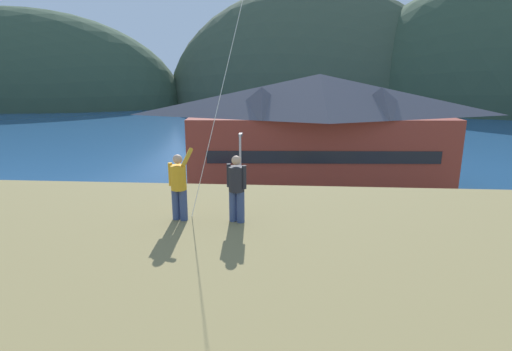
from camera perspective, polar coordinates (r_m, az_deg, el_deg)
The scene contains 19 objects.
ground_plane at distance 22.07m, azimuth -5.16°, elevation -16.31°, with size 600.00×600.00×0.00m, color #66604C.
parking_lot_pad at distance 26.42m, azimuth -3.43°, elevation -10.69°, with size 40.00×20.00×0.10m, color gray.
bay_water at distance 79.56m, azimuth 1.67°, elevation 6.37°, with size 360.00×84.00×0.03m, color navy.
far_hill_west_ridge at distance 153.46m, azimuth -30.11°, elevation 8.38°, with size 107.09×50.94×59.01m, color #334733.
far_hill_east_peak at distance 140.33m, azimuth 7.59°, elevation 9.79°, with size 93.57×66.52×73.71m, color #3D4C38.
harbor_lodge at distance 39.78m, azimuth 8.57°, elevation 6.34°, with size 25.74×10.65×10.83m.
wharf_dock at distance 53.05m, azimuth -0.98°, elevation 2.62°, with size 3.20×14.39×0.70m.
moored_boat_wharfside at distance 54.74m, azimuth -4.68°, elevation 3.34°, with size 3.48×8.39×2.16m.
moored_boat_outer_mooring at distance 50.01m, azimuth 2.54°, elevation 2.31°, with size 2.38×6.45×2.16m.
moored_boat_inner_slip at distance 54.44m, azimuth -4.28°, elevation 3.29°, with size 2.25×5.82×2.16m.
parked_car_back_row_left at distance 20.72m, azimuth 2.49°, elevation -15.06°, with size 4.35×2.36×1.82m.
parked_car_front_row_end at distance 30.72m, azimuth -20.23°, elevation -5.86°, with size 4.28×2.21×1.82m.
parked_car_corner_spot at distance 27.08m, azimuth 14.24°, elevation -8.13°, with size 4.22×2.09×1.82m.
parked_car_front_row_silver at distance 22.76m, azimuth 15.92°, elevation -12.78°, with size 4.24×2.13×1.82m.
parked_car_back_row_right at distance 27.19m, azimuth -7.60°, elevation -7.70°, with size 4.30×2.25×1.82m.
parked_car_front_row_red at distance 24.21m, azimuth -27.60°, elevation -12.23°, with size 4.30×2.24×1.82m.
parking_light_pole at distance 30.32m, azimuth -2.16°, elevation 0.52°, with size 0.24×0.78×6.66m.
person_kite_flyer at distance 10.79m, azimuth -10.62°, elevation -1.24°, with size 0.60×0.62×1.86m.
person_companion at distance 10.48m, azimuth -2.70°, elevation -1.56°, with size 0.52×0.40×1.74m.
Camera 1 is at (3.23, -18.69, 11.29)m, focal length 28.96 mm.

